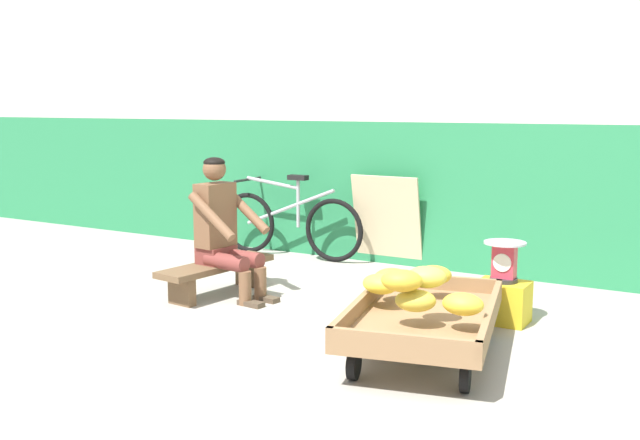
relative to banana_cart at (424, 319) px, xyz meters
The scene contains 11 objects.
ground_plane 0.80m from the banana_cart, 110.00° to the right, with size 80.00×80.00×0.00m, color #A39E93.
back_wall 2.87m from the banana_cart, 95.96° to the left, with size 16.00×0.30×3.24m.
banana_cart is the anchor object (origin of this frame).
banana_pile 0.23m from the banana_cart, 141.71° to the right, with size 0.91×1.00×0.26m.
low_bench 2.13m from the banana_cart, 165.35° to the left, with size 0.42×1.13×0.27m.
vendor_seated 2.07m from the banana_cart, 164.99° to the left, with size 0.71×0.53×1.14m.
plastic_crate 1.00m from the banana_cart, 78.14° to the left, with size 0.36×0.28×0.30m.
weighing_scale 1.02m from the banana_cart, 78.12° to the left, with size 0.30×0.30×0.29m.
bicycle_near_left 3.20m from the banana_cart, 138.12° to the left, with size 1.66×0.48×0.86m.
sign_board 2.67m from the banana_cart, 120.49° to the left, with size 0.70×0.20×0.89m.
shopping_bag 0.54m from the banana_cart, 73.41° to the left, with size 0.18×0.12×0.24m, color #3370B7.
Camera 1 is at (1.94, -3.39, 1.55)m, focal length 41.18 mm.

